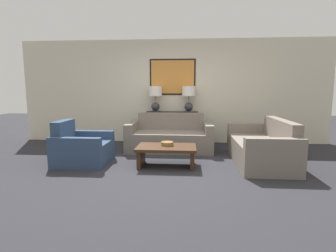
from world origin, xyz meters
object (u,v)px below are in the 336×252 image
table_lamp_left (155,96)px  coffee_table (166,151)px  console_table (172,128)px  couch_by_back_wall (170,138)px  decorative_bowl (167,144)px  armchair_near_back_wall (82,149)px  table_lamp_right (189,96)px  couch_by_side (262,148)px

table_lamp_left → coffee_table: (0.45, -1.99, -0.96)m
console_table → couch_by_back_wall: couch_by_back_wall is taller
decorative_bowl → armchair_near_back_wall: 1.63m
coffee_table → armchair_near_back_wall: (-1.61, 0.06, 0.00)m
table_lamp_right → coffee_table: table_lamp_right is taller
table_lamp_left → decorative_bowl: 2.15m
couch_by_side → decorative_bowl: (-1.78, -0.31, 0.11)m
console_table → table_lamp_right: size_ratio=2.04×
couch_by_side → table_lamp_left: bearing=144.1°
console_table → table_lamp_right: bearing=0.0°
console_table → table_lamp_left: 0.92m
decorative_bowl → armchair_near_back_wall: (-1.62, 0.00, -0.13)m
table_lamp_right → couch_by_side: table_lamp_right is taller
console_table → couch_by_side: couch_by_side is taller
coffee_table → couch_by_back_wall: bearing=91.3°
coffee_table → armchair_near_back_wall: armchair_near_back_wall is taller
console_table → couch_by_back_wall: size_ratio=0.69×
couch_by_side → decorative_bowl: size_ratio=8.45×
table_lamp_left → decorative_bowl: bearing=-76.6°
couch_by_back_wall → coffee_table: bearing=-88.7°
couch_by_back_wall → decorative_bowl: (0.04, -1.21, 0.11)m
table_lamp_right → decorative_bowl: bearing=-101.2°
table_lamp_right → couch_by_back_wall: 1.26m
console_table → decorative_bowl: size_ratio=5.83×
table_lamp_left → couch_by_back_wall: bearing=-59.8°
console_table → coffee_table: console_table is taller
couch_by_side → armchair_near_back_wall: bearing=-174.7°
console_table → couch_by_back_wall: bearing=-90.0°
couch_by_back_wall → armchair_near_back_wall: couch_by_back_wall is taller
table_lamp_right → armchair_near_back_wall: table_lamp_right is taller
couch_by_back_wall → coffee_table: 1.27m
console_table → armchair_near_back_wall: size_ratio=1.42×
table_lamp_left → coffee_table: bearing=-77.3°
console_table → decorative_bowl: (0.04, -1.93, -0.01)m
couch_by_side → coffee_table: size_ratio=1.80×
console_table → couch_by_side: (1.81, -1.62, -0.12)m
table_lamp_left → table_lamp_right: 0.84m
console_table → table_lamp_left: size_ratio=2.04×
console_table → table_lamp_left: bearing=180.0°
table_lamp_left → couch_by_back_wall: table_lamp_left is taller
couch_by_back_wall → couch_by_side: (1.81, -0.90, 0.00)m
console_table → armchair_near_back_wall: bearing=-129.3°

